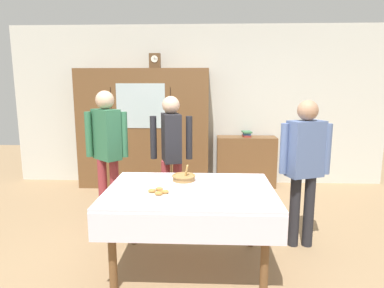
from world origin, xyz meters
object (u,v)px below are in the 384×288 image
Objects in this scene: tea_cup_far_right at (145,182)px; bread_basket at (184,177)px; tea_cup_mid_right at (166,182)px; person_near_right_end at (171,147)px; wall_cabinet at (144,129)px; spoon_center at (203,186)px; bookshelf_low at (246,161)px; tea_cup_center at (207,194)px; book_stack at (247,134)px; person_behind_table_left at (305,160)px; spoon_near_right at (234,179)px; dining_table at (190,200)px; spoon_far_right at (185,199)px; person_by_cabinet at (107,144)px; pastry_plate at (159,193)px; mantel_clock at (155,61)px; tea_cup_near_right at (255,190)px.

bread_basket reaches higher than tea_cup_far_right.
tea_cup_mid_right is 0.08× the size of person_near_right_end.
wall_cabinet reaches higher than bread_basket.
spoon_center is at bearing -67.62° from person_near_right_end.
bookshelf_low reaches higher than tea_cup_center.
book_stack is 2.91m from tea_cup_center.
person_near_right_end is at bearing 108.80° from tea_cup_center.
person_behind_table_left reaches higher than book_stack.
book_stack is 2.18m from person_behind_table_left.
tea_cup_far_right is at bearing -165.75° from spoon_near_right.
person_near_right_end reaches higher than bookshelf_low.
tea_cup_far_right is at bearing -116.77° from bookshelf_low.
tea_cup_center is 1.09× the size of spoon_near_right.
spoon_center is (0.56, -0.01, -0.02)m from tea_cup_far_right.
bread_basket is (-0.90, -2.34, -0.10)m from book_stack.
tea_cup_far_right is at bearing -175.70° from tea_cup_mid_right.
bread_basket is (-0.08, 0.30, 0.14)m from dining_table.
dining_table is at bearing -75.54° from bread_basket.
bread_basket reaches higher than spoon_near_right.
bookshelf_low reaches higher than dining_table.
spoon_far_right is at bearing -127.48° from spoon_near_right.
wall_cabinet is at bearing -178.32° from book_stack.
spoon_near_right is (0.68, 0.21, -0.02)m from tea_cup_mid_right.
wall_cabinet is 2.44m from bread_basket.
person_by_cabinet is 2.30m from person_behind_table_left.
pastry_plate is at bearing -147.20° from spoon_center.
person_near_right_end is (0.41, -1.50, -1.13)m from mantel_clock.
dining_table is 0.60m from tea_cup_near_right.
tea_cup_mid_right is (-1.07, -2.50, 0.37)m from bookshelf_low.
spoon_near_right is (0.28, 0.54, -0.02)m from tea_cup_center.
tea_cup_near_right is 0.08× the size of person_near_right_end.
bread_basket is at bearing -171.42° from person_behind_table_left.
book_stack is 0.13× the size of person_by_cabinet.
wall_cabinet is at bearing 107.07° from spoon_far_right.
bookshelf_low is 2.56m from person_by_cabinet.
book_stack is 0.79× the size of pastry_plate.
mantel_clock is 1.08× the size of book_stack.
person_near_right_end is (-0.04, 0.95, 0.16)m from tea_cup_mid_right.
book_stack reaches higher than spoon_near_right.
spoon_center is 1.07m from person_near_right_end.
person_by_cabinet is (-0.79, 1.16, 0.22)m from pastry_plate.
book_stack reaches higher than tea_cup_near_right.
mantel_clock is 2.02× the size of spoon_far_right.
spoon_far_right is 1.42m from person_behind_table_left.
bookshelf_low is 2.84m from tea_cup_far_right.
bread_basket is (-0.23, 0.48, 0.01)m from tea_cup_center.
bookshelf_low reaches higher than tea_cup_far_right.
wall_cabinet is 1.31× the size of person_by_cabinet.
spoon_center is (0.81, -2.48, -1.32)m from mantel_clock.
person_behind_table_left is (1.17, 0.49, 0.28)m from dining_table.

